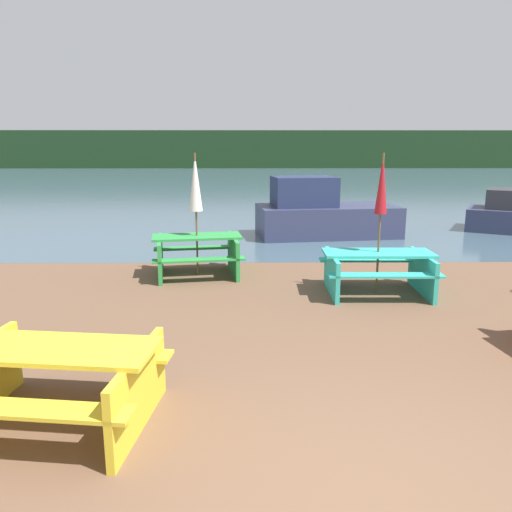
% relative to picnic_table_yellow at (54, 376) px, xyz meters
% --- Properties ---
extents(ground_plane, '(60.00, 60.00, 0.00)m').
position_rel_picnic_table_yellow_xyz_m(ground_plane, '(2.65, -1.16, -0.45)').
color(ground_plane, brown).
extents(water, '(60.00, 50.00, 0.00)m').
position_rel_picnic_table_yellow_xyz_m(water, '(2.65, 31.30, -0.45)').
color(water, '#425B6B').
rests_on(water, ground_plane).
extents(far_treeline, '(80.00, 1.60, 4.00)m').
position_rel_picnic_table_yellow_xyz_m(far_treeline, '(2.65, 51.30, 1.55)').
color(far_treeline, '#193319').
rests_on(far_treeline, water).
extents(picnic_table_yellow, '(1.99, 1.59, 0.74)m').
position_rel_picnic_table_yellow_xyz_m(picnic_table_yellow, '(0.00, 0.00, 0.00)').
color(picnic_table_yellow, yellow).
rests_on(picnic_table_yellow, ground_plane).
extents(picnic_table_teal, '(1.84, 1.41, 0.72)m').
position_rel_picnic_table_yellow_xyz_m(picnic_table_teal, '(3.92, 4.03, -0.00)').
color(picnic_table_teal, '#33B7A8').
rests_on(picnic_table_teal, ground_plane).
extents(picnic_table_green, '(1.88, 1.63, 0.78)m').
position_rel_picnic_table_yellow_xyz_m(picnic_table_green, '(0.74, 5.28, 0.01)').
color(picnic_table_green, green).
rests_on(picnic_table_green, ground_plane).
extents(umbrella_white, '(0.25, 0.25, 2.34)m').
position_rel_picnic_table_yellow_xyz_m(umbrella_white, '(0.74, 5.28, 1.32)').
color(umbrella_white, brown).
rests_on(umbrella_white, ground_plane).
extents(umbrella_crimson, '(0.20, 0.20, 2.35)m').
position_rel_picnic_table_yellow_xyz_m(umbrella_crimson, '(3.92, 4.03, 1.36)').
color(umbrella_crimson, brown).
rests_on(umbrella_crimson, ground_plane).
extents(boat, '(3.99, 2.25, 1.64)m').
position_rel_picnic_table_yellow_xyz_m(boat, '(3.76, 9.54, 0.15)').
color(boat, '#333856').
rests_on(boat, water).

